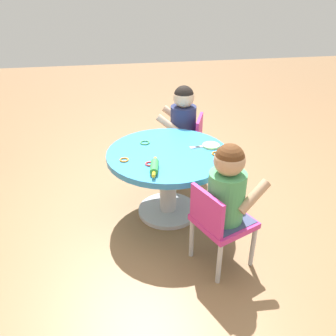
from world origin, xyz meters
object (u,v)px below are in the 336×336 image
Objects in this scene: seated_child_left at (228,187)px; child_chair_right at (187,142)px; seated_child_right at (183,117)px; rolling_pin at (154,167)px; craft_scissors at (202,147)px; craft_table at (168,168)px; child_chair_left at (219,222)px.

child_chair_right is (1.09, -0.01, -0.23)m from seated_child_left.
rolling_pin is at bearing 156.69° from seated_child_right.
seated_child_left reaches higher than craft_scissors.
craft_table is 1.64× the size of seated_child_right.
seated_child_left is 1.11m from seated_child_right.
seated_child_right is at bearing 68.17° from child_chair_right.
seated_child_right is at bearing 1.16° from seated_child_left.
seated_child_right reaches higher than craft_table.
child_chair_left is 0.64m from craft_scissors.
child_chair_left is 1.00× the size of child_chair_right.
seated_child_right is at bearing 3.24° from craft_scissors.
child_chair_left is at bearing 179.27° from seated_child_right.
seated_child_left reaches higher than child_chair_right.
craft_table is 1.64× the size of seated_child_left.
rolling_pin reaches higher than craft_scissors.
seated_child_left is at bearing -130.30° from rolling_pin.
child_chair_left is at bearing -134.72° from rolling_pin.
craft_scissors is (0.60, -0.04, 0.20)m from child_chair_left.
seated_child_left is at bearing -178.84° from seated_child_right.
rolling_pin is at bearing 45.28° from child_chair_left.
seated_child_left is 1.00× the size of seated_child_right.
craft_table is 0.31m from rolling_pin.
seated_child_left reaches higher than rolling_pin.
rolling_pin reaches higher than child_chair_right.
seated_child_right is 0.87m from rolling_pin.
seated_child_left and seated_child_right have the same top height.
seated_child_left is 0.95× the size of child_chair_right.
child_chair_right is 0.90m from rolling_pin.
child_chair_right is at bearing -25.15° from craft_table.
seated_child_right is 2.22× the size of rolling_pin.
rolling_pin is at bearing 152.31° from craft_table.
craft_table is at bearing 23.66° from seated_child_left.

